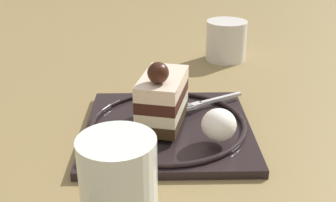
# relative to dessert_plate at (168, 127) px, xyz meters

# --- Properties ---
(ground_plane) EXTENTS (2.40, 2.40, 0.00)m
(ground_plane) POSITION_rel_dessert_plate_xyz_m (0.03, 0.02, -0.01)
(ground_plane) COLOR olive
(dessert_plate) EXTENTS (0.23, 0.23, 0.02)m
(dessert_plate) POSITION_rel_dessert_plate_xyz_m (0.00, 0.00, 0.00)
(dessert_plate) COLOR black
(dessert_plate) RESTS_ON ground_plane
(cake_slice) EXTENTS (0.07, 0.11, 0.09)m
(cake_slice) POSITION_rel_dessert_plate_xyz_m (-0.01, -0.00, 0.04)
(cake_slice) COLOR #352512
(cake_slice) RESTS_ON dessert_plate
(whipped_cream_dollop) EXTENTS (0.04, 0.04, 0.04)m
(whipped_cream_dollop) POSITION_rel_dessert_plate_xyz_m (0.06, -0.05, 0.03)
(whipped_cream_dollop) COLOR white
(whipped_cream_dollop) RESTS_ON dessert_plate
(fork) EXTENTS (0.10, 0.07, 0.00)m
(fork) POSITION_rel_dessert_plate_xyz_m (0.06, 0.06, 0.01)
(fork) COLOR silver
(fork) RESTS_ON dessert_plate
(drink_glass_near) EXTENTS (0.08, 0.08, 0.08)m
(drink_glass_near) POSITION_rel_dessert_plate_xyz_m (0.11, 0.31, 0.03)
(drink_glass_near) COLOR white
(drink_glass_near) RESTS_ON ground_plane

